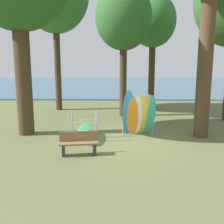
{
  "coord_description": "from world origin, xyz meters",
  "views": [
    {
      "loc": [
        -0.29,
        -10.82,
        3.3
      ],
      "look_at": [
        -0.49,
        0.81,
        1.1
      ],
      "focal_mm": 41.8,
      "sensor_mm": 36.0,
      "label": 1
    }
  ],
  "objects": [
    {
      "name": "tree_deep_back",
      "position": [
        0.12,
        5.34,
        5.88
      ],
      "size": [
        3.37,
        3.37,
        7.89
      ],
      "color": "#42301E",
      "rests_on": "ground"
    },
    {
      "name": "board_storage_rack",
      "position": [
        -1.69,
        0.12,
        0.47
      ],
      "size": [
        1.15,
        2.13,
        1.25
      ],
      "color": "#9EA0A5",
      "rests_on": "ground"
    },
    {
      "name": "park_bench",
      "position": [
        -1.65,
        -1.77,
        0.45
      ],
      "size": [
        1.45,
        0.63,
        0.85
      ],
      "color": "#2D2D33",
      "rests_on": "ground"
    },
    {
      "name": "ground_plane",
      "position": [
        0.0,
        0.0,
        0.0
      ],
      "size": [
        80.0,
        80.0,
        0.0
      ],
      "primitive_type": "plane",
      "color": "#60663D"
    },
    {
      "name": "lake_water",
      "position": [
        0.0,
        30.14,
        0.05
      ],
      "size": [
        80.0,
        36.0,
        0.1
      ],
      "primitive_type": "cube",
      "color": "#38607A",
      "rests_on": "ground"
    },
    {
      "name": "tree_mid_behind",
      "position": [
        2.33,
        8.85,
        6.18
      ],
      "size": [
        3.3,
        3.3,
        8.19
      ],
      "color": "#42301E",
      "rests_on": "ground"
    },
    {
      "name": "leaning_board_pile",
      "position": [
        0.72,
        0.74,
        0.98
      ],
      "size": [
        1.57,
        1.05,
        2.17
      ],
      "color": "#2D8ED1",
      "rests_on": "ground"
    }
  ]
}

